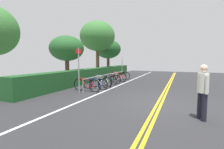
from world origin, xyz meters
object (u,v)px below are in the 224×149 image
at_px(bicycle_6, 116,78).
at_px(sign_post_near, 79,67).
at_px(bicycle_3, 102,81).
at_px(bicycle_5, 111,79).
at_px(sign_post_far, 122,65).
at_px(tree_far_right, 97,36).
at_px(bicycle_0, 87,85).
at_px(bicycle_1, 95,84).
at_px(bicycle_8, 120,76).
at_px(bicycle_7, 118,77).
at_px(bicycle_4, 108,80).
at_px(tree_mid, 67,49).
at_px(bike_rack, 108,76).
at_px(pedestrian, 203,88).
at_px(tree_extra, 108,49).
at_px(bicycle_2, 100,82).

relative_size(bicycle_6, sign_post_near, 0.70).
distance_m(bicycle_3, bicycle_5, 1.44).
distance_m(bicycle_3, sign_post_far, 4.68).
bearing_deg(tree_far_right, bicycle_0, -157.15).
height_order(bicycle_1, bicycle_8, bicycle_8).
bearing_deg(bicycle_7, bicycle_4, -177.75).
bearing_deg(bicycle_1, tree_mid, 68.74).
xyz_separation_m(bike_rack, pedestrian, (-5.37, -5.57, 0.38)).
xyz_separation_m(bicycle_7, bicycle_8, (0.70, 0.06, 0.01)).
bearing_deg(tree_far_right, bicycle_5, -138.86).
distance_m(bicycle_3, pedestrian, 7.31).
xyz_separation_m(bicycle_0, tree_extra, (10.52, 3.37, 2.69)).
height_order(bicycle_4, bicycle_6, bicycle_6).
bearing_deg(pedestrian, bicycle_2, 54.27).
height_order(bicycle_2, pedestrian, pedestrian).
distance_m(bicycle_7, pedestrian, 9.42).
height_order(bicycle_2, sign_post_near, sign_post_near).
relative_size(bike_rack, bicycle_8, 3.78).
relative_size(bicycle_3, tree_extra, 0.39).
distance_m(bicycle_1, tree_mid, 3.94).
bearing_deg(sign_post_near, bicycle_2, -1.47).
height_order(bicycle_3, bicycle_4, bicycle_3).
bearing_deg(bicycle_5, bicycle_8, 1.32).
height_order(bicycle_5, pedestrian, pedestrian).
xyz_separation_m(bicycle_6, pedestrian, (-6.83, -5.52, 0.62)).
bearing_deg(pedestrian, bicycle_5, 43.00).
distance_m(bicycle_0, bicycle_2, 1.41).
height_order(bicycle_3, sign_post_near, sign_post_near).
relative_size(bicycle_6, bicycle_8, 0.97).
bearing_deg(sign_post_far, tree_far_right, 88.27).
height_order(bicycle_8, tree_mid, tree_mid).
relative_size(bike_rack, bicycle_7, 3.79).
bearing_deg(tree_mid, bicycle_8, -36.28).
bearing_deg(bicycle_5, sign_post_near, -178.19).
height_order(bicycle_2, bicycle_8, bicycle_8).
bearing_deg(sign_post_near, tree_mid, 46.06).
relative_size(bicycle_4, bicycle_5, 0.93).
xyz_separation_m(tree_mid, tree_extra, (8.58, 0.51, 0.44)).
bearing_deg(bicycle_8, bicycle_6, -173.11).
xyz_separation_m(bicycle_2, tree_far_right, (5.35, 3.01, 3.78)).
xyz_separation_m(bicycle_0, pedestrian, (-2.51, -5.60, 0.60)).
distance_m(bicycle_5, bicycle_6, 0.80).
bearing_deg(bike_rack, bicycle_1, -177.56).
bearing_deg(bicycle_4, bicycle_1, -178.35).
xyz_separation_m(bicycle_2, tree_extra, (9.12, 3.54, 2.72)).
bearing_deg(bicycle_1, tree_far_right, 26.39).
relative_size(bicycle_1, bicycle_6, 1.05).
relative_size(bicycle_0, sign_post_far, 0.89).
xyz_separation_m(bicycle_5, bicycle_8, (2.19, 0.05, 0.04)).
relative_size(bicycle_1, tree_extra, 0.42).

